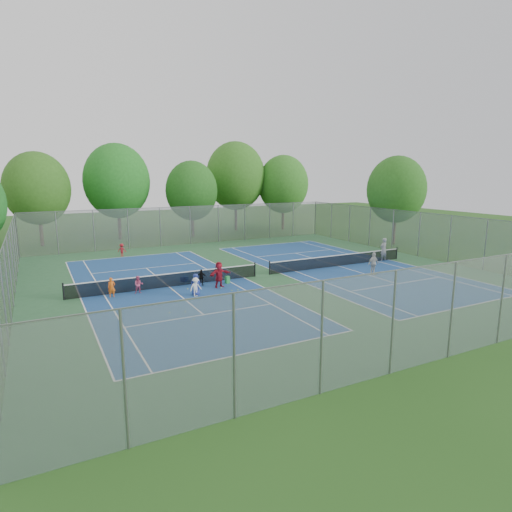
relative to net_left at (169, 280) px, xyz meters
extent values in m
plane|color=#234E18|center=(7.00, 0.00, -0.46)|extent=(120.00, 120.00, 0.00)
cube|color=#2B5C35|center=(7.00, 0.00, -0.45)|extent=(32.00, 32.00, 0.01)
cube|color=navy|center=(0.00, 0.00, -0.44)|extent=(10.97, 23.77, 0.01)
cube|color=navy|center=(14.00, 0.00, -0.44)|extent=(10.97, 23.77, 0.01)
cube|color=black|center=(0.00, 0.00, 0.00)|extent=(12.87, 0.10, 0.91)
cube|color=black|center=(14.00, 0.00, 0.00)|extent=(12.87, 0.10, 0.91)
cube|color=gray|center=(7.00, 16.00, 1.54)|extent=(32.00, 0.10, 4.00)
cube|color=gray|center=(7.00, -16.00, 1.54)|extent=(32.00, 0.10, 4.00)
cube|color=gray|center=(-9.00, 0.00, 1.54)|extent=(0.10, 32.00, 4.00)
cube|color=gray|center=(23.00, 0.00, 1.54)|extent=(0.10, 32.00, 4.00)
cylinder|color=#443326|center=(-7.00, 22.00, 1.29)|extent=(0.36, 0.36, 3.50)
ellipsoid|color=#2D5B1A|center=(-7.00, 22.00, 5.45)|extent=(6.40, 6.40, 7.36)
cylinder|color=#443326|center=(1.00, 23.00, 1.47)|extent=(0.36, 0.36, 3.85)
ellipsoid|color=#20691E|center=(1.00, 23.00, 6.10)|extent=(7.20, 7.20, 8.28)
cylinder|color=#443326|center=(9.00, 21.00, 1.12)|extent=(0.36, 0.36, 3.15)
ellipsoid|color=#225A1A|center=(9.00, 21.00, 4.95)|extent=(6.00, 6.00, 6.90)
cylinder|color=#443326|center=(16.00, 24.00, 1.65)|extent=(0.36, 0.36, 4.20)
ellipsoid|color=#2E641D|center=(16.00, 24.00, 6.59)|extent=(7.60, 7.60, 8.74)
cylinder|color=#443326|center=(22.00, 22.00, 1.29)|extent=(0.36, 0.36, 3.50)
ellipsoid|color=#2C691E|center=(22.00, 22.00, 5.52)|extent=(6.60, 6.60, 7.59)
cylinder|color=#443326|center=(26.00, 6.00, 1.29)|extent=(0.36, 0.36, 3.50)
ellipsoid|color=#255A1A|center=(26.00, 6.00, 5.29)|extent=(6.00, 6.00, 6.90)
cube|color=blue|center=(1.37, 1.02, -0.29)|extent=(0.51, 0.51, 0.34)
cube|color=green|center=(3.79, -0.92, -0.20)|extent=(0.29, 0.29, 0.51)
imported|color=orange|center=(-3.74, -0.67, 0.15)|extent=(0.44, 0.29, 1.22)
imported|color=#CB4F77|center=(-2.11, -0.60, 0.11)|extent=(0.60, 0.50, 1.13)
imported|color=white|center=(0.83, -2.88, 0.14)|extent=(0.84, 0.57, 1.19)
imported|color=black|center=(2.03, -0.60, 0.10)|extent=(0.70, 0.42, 1.11)
imported|color=#283A95|center=(0.91, -2.66, 0.23)|extent=(0.75, 0.57, 1.37)
imported|color=maroon|center=(2.92, -1.58, 0.41)|extent=(1.67, 0.82, 1.73)
imported|color=maroon|center=(-0.75, 12.34, 0.13)|extent=(0.87, 0.71, 1.18)
imported|color=gray|center=(18.81, 0.00, 0.53)|extent=(0.75, 0.51, 1.97)
imported|color=beige|center=(14.35, -3.62, 0.40)|extent=(1.04, 0.51, 1.71)
sphere|color=gold|center=(-0.06, -1.03, -0.42)|extent=(0.07, 0.07, 0.07)
sphere|color=#ABCB2F|center=(3.66, -2.89, -0.42)|extent=(0.07, 0.07, 0.07)
sphere|color=#CBD431|center=(-1.54, -5.33, -0.42)|extent=(0.07, 0.07, 0.07)
sphere|color=yellow|center=(2.88, -1.93, -0.42)|extent=(0.07, 0.07, 0.07)
sphere|color=#C1D631|center=(-3.89, -4.12, -0.42)|extent=(0.07, 0.07, 0.07)
sphere|color=#B9DF34|center=(3.25, -2.82, -0.42)|extent=(0.07, 0.07, 0.07)
sphere|color=#A8CA2F|center=(-3.18, -3.57, -0.42)|extent=(0.07, 0.07, 0.07)
sphere|color=yellow|center=(0.89, -1.13, -0.42)|extent=(0.07, 0.07, 0.07)
sphere|color=gold|center=(-0.73, -5.55, -0.42)|extent=(0.07, 0.07, 0.07)
sphere|color=#ABC72E|center=(4.45, -6.35, -0.42)|extent=(0.07, 0.07, 0.07)
sphere|color=gold|center=(-0.75, -6.94, -0.42)|extent=(0.07, 0.07, 0.07)
camera|label=1|loc=(-7.55, -26.91, 6.96)|focal=30.00mm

